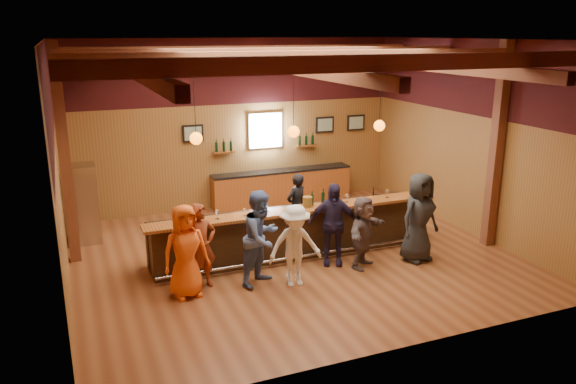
{
  "coord_description": "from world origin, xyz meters",
  "views": [
    {
      "loc": [
        -4.31,
        -10.38,
        4.64
      ],
      "look_at": [
        0.0,
        0.3,
        1.35
      ],
      "focal_mm": 35.0,
      "sensor_mm": 36.0,
      "label": 1
    }
  ],
  "objects_px": {
    "customer_denim": "(262,238)",
    "customer_white": "(295,246)",
    "bottle_a": "(312,200)",
    "back_bar_cabinet": "(282,186)",
    "bar_counter": "(291,231)",
    "ice_bucket": "(307,202)",
    "customer_redvest": "(201,246)",
    "customer_navy": "(333,224)",
    "stainless_fridge": "(82,204)",
    "customer_orange": "(185,251)",
    "customer_dark": "(419,217)",
    "bartender": "(296,206)",
    "customer_brown": "(363,232)"
  },
  "relations": [
    {
      "from": "customer_denim",
      "to": "customer_redvest",
      "type": "bearing_deg",
      "value": 134.97
    },
    {
      "from": "customer_orange",
      "to": "customer_dark",
      "type": "distance_m",
      "value": 4.85
    },
    {
      "from": "customer_navy",
      "to": "stainless_fridge",
      "type": "bearing_deg",
      "value": 167.18
    },
    {
      "from": "customer_orange",
      "to": "stainless_fridge",
      "type": "bearing_deg",
      "value": 105.66
    },
    {
      "from": "customer_orange",
      "to": "bartender",
      "type": "xyz_separation_m",
      "value": [
        2.99,
        1.98,
        -0.09
      ]
    },
    {
      "from": "stainless_fridge",
      "to": "customer_dark",
      "type": "xyz_separation_m",
      "value": [
        6.43,
        -3.78,
        0.05
      ]
    },
    {
      "from": "customer_orange",
      "to": "customer_navy",
      "type": "bearing_deg",
      "value": -2.09
    },
    {
      "from": "ice_bucket",
      "to": "customer_orange",
      "type": "bearing_deg",
      "value": -162.3
    },
    {
      "from": "stainless_fridge",
      "to": "customer_denim",
      "type": "bearing_deg",
      "value": -49.96
    },
    {
      "from": "customer_navy",
      "to": "customer_dark",
      "type": "xyz_separation_m",
      "value": [
        1.76,
        -0.48,
        0.08
      ]
    },
    {
      "from": "bar_counter",
      "to": "stainless_fridge",
      "type": "relative_size",
      "value": 3.5
    },
    {
      "from": "customer_redvest",
      "to": "customer_white",
      "type": "bearing_deg",
      "value": -35.05
    },
    {
      "from": "stainless_fridge",
      "to": "customer_white",
      "type": "xyz_separation_m",
      "value": [
        3.58,
        -3.94,
        -0.1
      ]
    },
    {
      "from": "bar_counter",
      "to": "stainless_fridge",
      "type": "distance_m",
      "value": 4.81
    },
    {
      "from": "bottle_a",
      "to": "back_bar_cabinet",
      "type": "bearing_deg",
      "value": 78.0
    },
    {
      "from": "back_bar_cabinet",
      "to": "ice_bucket",
      "type": "height_order",
      "value": "ice_bucket"
    },
    {
      "from": "bar_counter",
      "to": "customer_redvest",
      "type": "xyz_separation_m",
      "value": [
        -2.19,
        -0.93,
        0.3
      ]
    },
    {
      "from": "back_bar_cabinet",
      "to": "customer_denim",
      "type": "height_order",
      "value": "customer_denim"
    },
    {
      "from": "bar_counter",
      "to": "back_bar_cabinet",
      "type": "height_order",
      "value": "bar_counter"
    },
    {
      "from": "bartender",
      "to": "bottle_a",
      "type": "xyz_separation_m",
      "value": [
        -0.09,
        -1.05,
        0.46
      ]
    },
    {
      "from": "customer_navy",
      "to": "ice_bucket",
      "type": "bearing_deg",
      "value": 141.27
    },
    {
      "from": "customer_navy",
      "to": "customer_dark",
      "type": "height_order",
      "value": "customer_dark"
    },
    {
      "from": "back_bar_cabinet",
      "to": "bottle_a",
      "type": "bearing_deg",
      "value": -102.0
    },
    {
      "from": "customer_brown",
      "to": "customer_dark",
      "type": "xyz_separation_m",
      "value": [
        1.24,
        -0.13,
        0.2
      ]
    },
    {
      "from": "customer_denim",
      "to": "ice_bucket",
      "type": "bearing_deg",
      "value": 0.1
    },
    {
      "from": "customer_dark",
      "to": "back_bar_cabinet",
      "type": "bearing_deg",
      "value": 91.14
    },
    {
      "from": "stainless_fridge",
      "to": "bottle_a",
      "type": "height_order",
      "value": "stainless_fridge"
    },
    {
      "from": "bar_counter",
      "to": "customer_brown",
      "type": "relative_size",
      "value": 4.21
    },
    {
      "from": "customer_orange",
      "to": "customer_white",
      "type": "bearing_deg",
      "value": -17.24
    },
    {
      "from": "customer_denim",
      "to": "stainless_fridge",
      "type": "bearing_deg",
      "value": 96.68
    },
    {
      "from": "customer_navy",
      "to": "ice_bucket",
      "type": "distance_m",
      "value": 0.74
    },
    {
      "from": "customer_brown",
      "to": "bottle_a",
      "type": "bearing_deg",
      "value": 89.64
    },
    {
      "from": "customer_orange",
      "to": "customer_redvest",
      "type": "xyz_separation_m",
      "value": [
        0.34,
        0.23,
        -0.04
      ]
    },
    {
      "from": "customer_denim",
      "to": "ice_bucket",
      "type": "relative_size",
      "value": 8.28
    },
    {
      "from": "customer_denim",
      "to": "customer_white",
      "type": "bearing_deg",
      "value": -64.45
    },
    {
      "from": "back_bar_cabinet",
      "to": "bottle_a",
      "type": "distance_m",
      "value": 3.97
    },
    {
      "from": "customer_dark",
      "to": "bartender",
      "type": "bearing_deg",
      "value": 119.05
    },
    {
      "from": "customer_redvest",
      "to": "customer_denim",
      "type": "relative_size",
      "value": 0.9
    },
    {
      "from": "customer_navy",
      "to": "back_bar_cabinet",
      "type": "bearing_deg",
      "value": 104.32
    },
    {
      "from": "back_bar_cabinet",
      "to": "ice_bucket",
      "type": "xyz_separation_m",
      "value": [
        -0.93,
        -3.85,
        0.74
      ]
    },
    {
      "from": "customer_denim",
      "to": "bottle_a",
      "type": "bearing_deg",
      "value": -1.01
    },
    {
      "from": "customer_denim",
      "to": "back_bar_cabinet",
      "type": "bearing_deg",
      "value": 31.04
    },
    {
      "from": "back_bar_cabinet",
      "to": "stainless_fridge",
      "type": "xyz_separation_m",
      "value": [
        -5.3,
        -1.12,
        0.42
      ]
    },
    {
      "from": "customer_navy",
      "to": "customer_dark",
      "type": "distance_m",
      "value": 1.82
    },
    {
      "from": "customer_brown",
      "to": "customer_dark",
      "type": "relative_size",
      "value": 0.79
    },
    {
      "from": "bar_counter",
      "to": "ice_bucket",
      "type": "height_order",
      "value": "ice_bucket"
    },
    {
      "from": "stainless_fridge",
      "to": "back_bar_cabinet",
      "type": "bearing_deg",
      "value": 11.93
    },
    {
      "from": "stainless_fridge",
      "to": "bartender",
      "type": "bearing_deg",
      "value": -19.68
    },
    {
      "from": "customer_brown",
      "to": "ice_bucket",
      "type": "height_order",
      "value": "customer_brown"
    },
    {
      "from": "back_bar_cabinet",
      "to": "customer_orange",
      "type": "height_order",
      "value": "customer_orange"
    }
  ]
}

